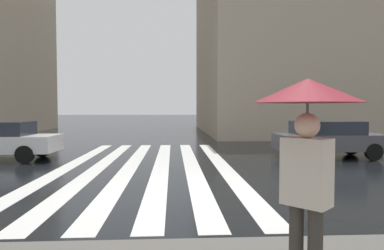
# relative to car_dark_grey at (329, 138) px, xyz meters

# --- Properties ---
(ground_plane) EXTENTS (220.00, 220.00, 0.00)m
(ground_plane) POSITION_rel_car_dark_grey_xyz_m (-5.50, 5.63, -0.76)
(ground_plane) COLOR black
(zebra_crossing) EXTENTS (13.00, 5.50, 0.01)m
(zebra_crossing) POSITION_rel_car_dark_grey_xyz_m (-1.50, 6.88, -0.75)
(zebra_crossing) COLOR silver
(zebra_crossing) RESTS_ON ground_plane
(haussmann_block_corner) EXTENTS (18.07, 28.43, 19.67)m
(haussmann_block_corner) POSITION_rel_car_dark_grey_xyz_m (16.03, -10.79, 8.88)
(haussmann_block_corner) COLOR tan
(haussmann_block_corner) RESTS_ON ground_plane
(car_dark_grey) EXTENTS (1.85, 4.10, 1.41)m
(car_dark_grey) POSITION_rel_car_dark_grey_xyz_m (0.00, 0.00, 0.00)
(car_dark_grey) COLOR #4C4C51
(car_dark_grey) RESTS_ON ground_plane
(pedestrian_approaching_kerb) EXTENTS (0.94, 0.94, 1.98)m
(pedestrian_approaching_kerb) POSITION_rel_car_dark_grey_xyz_m (-10.05, 4.82, 0.97)
(pedestrian_approaching_kerb) COLOR beige
(pedestrian_approaching_kerb) RESTS_ON sidewalk_pavement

